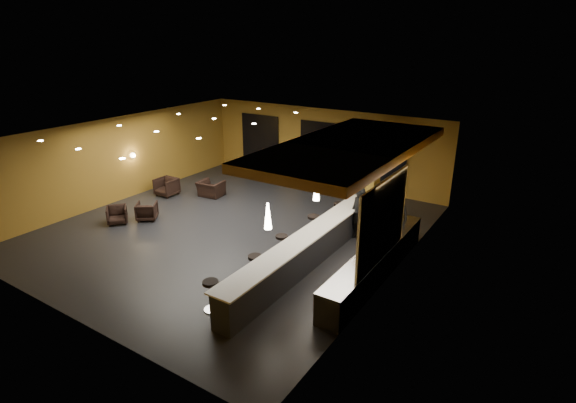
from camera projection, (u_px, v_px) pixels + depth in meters
The scene contains 34 objects.
floor at pixel (235, 230), 16.40m from camera, with size 12.00×13.00×0.10m, color black.
ceiling at pixel (230, 132), 15.14m from camera, with size 12.00×13.00×0.10m, color black.
wall_back at pixel (322, 146), 20.92m from camera, with size 12.00×0.10×3.50m, color olive.
wall_front at pixel (56, 256), 10.62m from camera, with size 12.00×0.10×3.50m, color olive.
wall_left at pixel (121, 159), 18.84m from camera, with size 0.10×13.00×3.50m, color olive.
wall_right at pixel (399, 219), 12.70m from camera, with size 0.10×13.00×3.50m, color olive.
wood_soffit at pixel (351, 147), 13.96m from camera, with size 3.60×8.00×0.28m, color #A46C30.
window_left at pixel (260, 139), 22.63m from camera, with size 2.20×0.06×2.40m, color black.
window_center at pixel (321, 148), 20.85m from camera, with size 2.20×0.06×2.40m, color black.
window_right at pixel (382, 157), 19.33m from camera, with size 2.20×0.06×2.40m, color black.
tile_backsplash at pixel (383, 222), 11.87m from camera, with size 0.06×3.20×2.40m, color white.
bar_counter at pixel (307, 251), 13.57m from camera, with size 0.60×8.00×1.00m, color black.
bar_top at pixel (307, 235), 13.39m from camera, with size 0.78×8.10×0.05m, color silver.
prep_counter at pixel (375, 264), 12.97m from camera, with size 0.70×6.00×0.86m, color black.
prep_top at pixel (376, 250), 12.81m from camera, with size 0.72×6.00×0.03m, color silver.
wall_shelf_lower at pixel (374, 237), 11.93m from camera, with size 0.30×1.50×0.03m, color silver.
wall_shelf_upper at pixel (375, 222), 11.77m from camera, with size 0.30×1.50×0.03m, color silver.
column at pixel (370, 174), 16.75m from camera, with size 0.60×0.60×3.50m, color olive.
wall_sconce at pixel (133, 155), 19.13m from camera, with size 0.22×0.22×0.22m, color #FFE5B2.
pendant_0 at pixel (268, 216), 11.35m from camera, with size 0.20×0.20×0.70m, color white.
pendant_1 at pixel (316, 189), 13.31m from camera, with size 0.20×0.20×0.70m, color white.
pendant_2 at pixel (352, 169), 15.28m from camera, with size 0.20×0.20×0.70m, color white.
staff_a at pixel (359, 214), 15.20m from camera, with size 0.68×0.45×1.87m, color black.
staff_b at pixel (377, 214), 15.24m from camera, with size 0.89×0.69×1.83m, color black.
staff_c at pixel (396, 214), 15.18m from camera, with size 0.92×0.60×1.88m, color black.
armchair_a at pixel (117, 215), 16.74m from camera, with size 0.70×0.72×0.66m, color black.
armchair_b at pixel (147, 211), 17.07m from camera, with size 0.72×0.74×0.68m, color black.
armchair_c at pixel (167, 187), 19.61m from camera, with size 0.83×0.86×0.78m, color black.
armchair_d at pixel (211, 189), 19.54m from camera, with size 1.03×0.90×0.67m, color black.
bar_stool_0 at pixel (211, 292), 11.37m from camera, with size 0.43×0.43×0.85m.
bar_stool_1 at pixel (255, 265), 12.69m from camera, with size 0.42×0.42×0.83m.
bar_stool_2 at pixel (282, 244), 14.03m from camera, with size 0.40×0.40×0.80m.
bar_stool_3 at pixel (313, 224), 15.42m from camera, with size 0.43×0.43×0.84m.
bar_stool_4 at pixel (339, 210), 16.62m from camera, with size 0.42×0.42×0.82m.
Camera 1 is at (9.76, -11.54, 6.68)m, focal length 28.00 mm.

